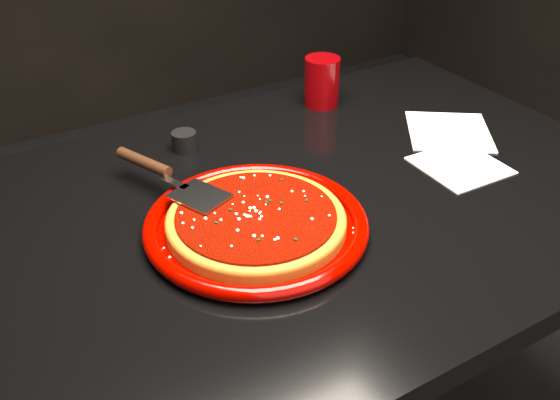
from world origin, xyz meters
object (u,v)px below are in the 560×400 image
Objects in this scene: plate at (256,225)px; cup at (322,82)px; ramekin at (184,141)px; table at (299,355)px; pizza_server at (171,176)px.

plate is 0.48m from cup.
table is at bearing -68.11° from ramekin.
pizza_server is at bearing 150.24° from table.
table is 0.47m from pizza_server.
cup is at bearing 51.11° from table.
cup reaches higher than ramekin.
table is 0.41m from plate.
cup reaches higher than table.
pizza_server reaches higher than ramekin.
table is at bearing 22.36° from plate.
pizza_server reaches higher than plate.
table is 3.52× the size of plate.
cup reaches higher than pizza_server.
plate reaches higher than table.
ramekin is at bearing 87.61° from plate.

